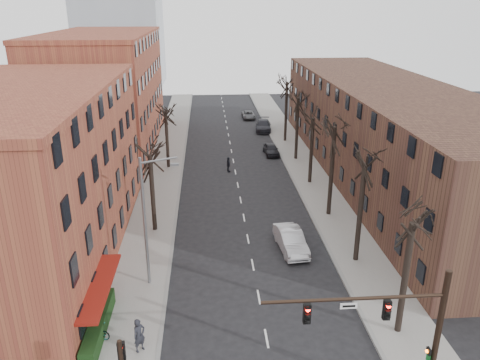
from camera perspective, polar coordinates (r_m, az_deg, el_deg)
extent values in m
cube|color=gray|center=(55.53, -9.03, 1.88)|extent=(4.00, 90.00, 0.15)
cube|color=gray|center=(56.41, 7.38, 2.26)|extent=(4.00, 90.00, 0.15)
cube|color=brown|center=(36.82, -24.46, 0.15)|extent=(12.00, 26.00, 12.00)
cube|color=brown|center=(63.67, -16.07, 10.19)|extent=(12.00, 28.00, 14.00)
cube|color=#4E3224|center=(52.67, 17.30, 5.75)|extent=(12.00, 50.00, 10.00)
cube|color=maroon|center=(30.06, -16.14, -16.46)|extent=(1.20, 7.00, 0.15)
cube|color=#183211|center=(28.92, -16.87, -16.61)|extent=(0.80, 6.00, 1.00)
cylinder|color=black|center=(23.90, 22.85, -17.54)|extent=(0.28, 0.28, 7.20)
cylinder|color=black|center=(21.08, 13.74, -13.89)|extent=(8.00, 0.16, 0.16)
cube|color=black|center=(21.92, 17.46, -14.88)|extent=(0.32, 0.22, 0.95)
cube|color=black|center=(20.97, 8.16, -15.82)|extent=(0.32, 0.22, 0.95)
cube|color=silver|center=(21.22, 13.12, -14.72)|extent=(0.75, 0.04, 0.28)
cube|color=black|center=(24.14, 22.02, -18.78)|extent=(0.12, 0.30, 0.30)
cube|color=black|center=(22.10, -14.26, -19.57)|extent=(0.32, 0.22, 0.95)
cylinder|color=slate|center=(30.73, -11.52, -5.31)|extent=(0.20, 0.20, 9.00)
cylinder|color=slate|center=(29.00, -9.96, 2.39)|extent=(2.39, 0.12, 0.46)
cube|color=slate|center=(29.00, -7.96, 1.88)|extent=(0.50, 0.22, 0.14)
imported|color=#B6B7BD|center=(36.23, 6.22, -7.32)|extent=(2.20, 5.06, 1.62)
imported|color=black|center=(58.75, 3.81, 3.78)|extent=(1.84, 4.15, 1.39)
imported|color=black|center=(70.02, 2.86, 6.66)|extent=(2.75, 5.63, 1.58)
imported|color=#4E5055|center=(77.66, 1.04, 7.94)|extent=(2.10, 4.33, 1.19)
imported|color=#212229|center=(26.91, -12.18, -18.02)|extent=(0.84, 0.83, 1.95)
imported|color=black|center=(28.98, -17.01, -15.63)|extent=(0.94, 0.78, 1.74)
imported|color=black|center=(52.40, -1.43, 1.89)|extent=(0.65, 1.08, 1.73)
imported|color=gray|center=(28.63, -17.25, -17.15)|extent=(1.90, 1.19, 0.94)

